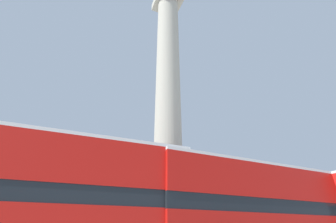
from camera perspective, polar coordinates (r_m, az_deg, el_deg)
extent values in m
cube|color=#A39E8E|center=(15.74, 0.00, -24.01)|extent=(2.46, 2.46, 1.11)
cylinder|color=#A39E8E|center=(19.62, 0.00, 8.35)|extent=(2.08, 2.08, 19.97)
cube|color=#A39E8E|center=(27.20, 0.00, 26.21)|extent=(2.81, 2.81, 0.90)
cube|color=black|center=(8.69, -31.57, -18.07)|extent=(10.16, 2.68, 0.55)
cube|color=#B7140F|center=(8.87, -29.88, -11.69)|extent=(10.16, 2.73, 1.50)
cube|color=silver|center=(9.09, -28.66, -6.88)|extent=(10.16, 2.73, 0.12)
cube|color=black|center=(12.04, 23.76, -21.80)|extent=(11.23, 2.96, 0.55)
cube|color=#B7140F|center=(12.16, 22.83, -17.29)|extent=(11.23, 3.02, 1.41)
cube|color=silver|center=(12.31, 22.15, -13.84)|extent=(11.23, 3.02, 0.12)
ellipsoid|color=brown|center=(23.28, 17.72, -20.14)|extent=(2.55, 1.56, 1.06)
cone|color=brown|center=(24.25, 19.33, -19.05)|extent=(1.13, 0.80, 1.12)
cylinder|color=brown|center=(23.43, 17.35, -17.79)|extent=(0.36, 0.36, 0.90)
sphere|color=brown|center=(23.53, 17.14, -16.39)|extent=(0.28, 0.28, 0.28)
cylinder|color=brown|center=(23.95, 18.78, -22.85)|extent=(0.20, 0.20, 1.12)
cylinder|color=brown|center=(23.60, 19.97, -22.61)|extent=(0.20, 0.20, 1.12)
cylinder|color=brown|center=(22.77, 16.24, -22.96)|extent=(0.20, 0.20, 1.12)
cylinder|color=brown|center=(22.40, 17.46, -22.73)|extent=(0.20, 0.20, 1.12)
cylinder|color=black|center=(12.33, 10.90, -24.52)|extent=(0.14, 0.14, 4.57)
sphere|color=white|center=(12.75, 9.84, -13.12)|extent=(0.50, 0.50, 0.50)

